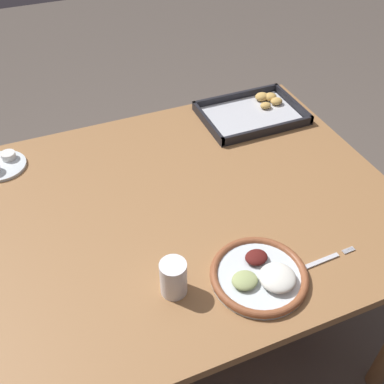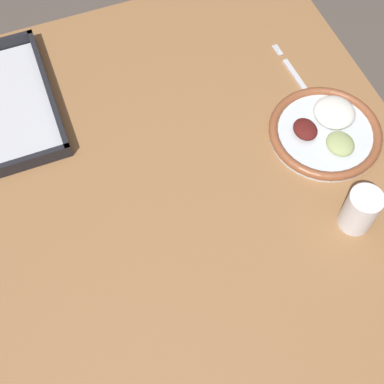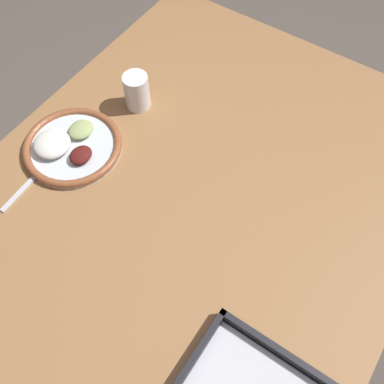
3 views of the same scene
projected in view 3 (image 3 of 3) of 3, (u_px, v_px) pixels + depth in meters
ground_plane at (195, 296)px, 1.69m from camera, size 8.00×8.00×0.00m
dining_table at (196, 212)px, 1.13m from camera, size 1.24×0.99×0.74m
dinner_plate at (71, 146)px, 1.11m from camera, size 0.25×0.25×0.04m
fork at (21, 191)px, 1.05m from camera, size 0.21×0.02×0.00m
drinking_cup at (137, 91)px, 1.16m from camera, size 0.07×0.07×0.10m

